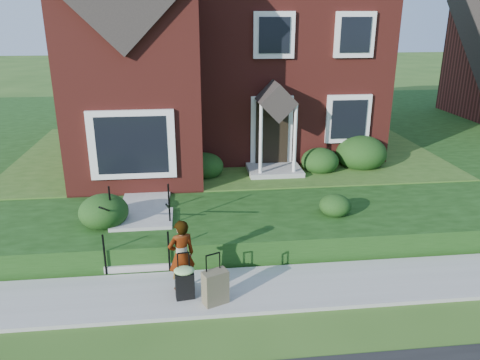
{
  "coord_description": "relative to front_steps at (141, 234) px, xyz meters",
  "views": [
    {
      "loc": [
        -1.36,
        -7.88,
        5.14
      ],
      "look_at": [
        -0.24,
        2.0,
        1.63
      ],
      "focal_mm": 35.0,
      "sensor_mm": 36.0,
      "label": 1
    }
  ],
  "objects": [
    {
      "name": "ground",
      "position": [
        2.5,
        -1.84,
        -0.47
      ],
      "size": [
        120.0,
        120.0,
        0.0
      ],
      "primitive_type": "plane",
      "color": "#2D5119",
      "rests_on": "ground"
    },
    {
      "name": "sidewalk",
      "position": [
        2.5,
        -1.84,
        -0.43
      ],
      "size": [
        60.0,
        1.6,
        0.08
      ],
      "primitive_type": "cube",
      "color": "#9E9B93",
      "rests_on": "ground"
    },
    {
      "name": "terrace",
      "position": [
        6.5,
        9.06,
        -0.17
      ],
      "size": [
        44.0,
        20.0,
        0.6
      ],
      "primitive_type": "cube",
      "color": "#16340E",
      "rests_on": "ground"
    },
    {
      "name": "walkway",
      "position": [
        0.0,
        3.16,
        0.16
      ],
      "size": [
        1.2,
        6.0,
        0.06
      ],
      "primitive_type": "cube",
      "color": "#9E9B93",
      "rests_on": "terrace"
    },
    {
      "name": "main_house",
      "position": [
        2.29,
        7.76,
        4.79
      ],
      "size": [
        10.4,
        10.2,
        9.4
      ],
      "color": "maroon",
      "rests_on": "terrace"
    },
    {
      "name": "front_steps",
      "position": [
        0.0,
        0.0,
        0.0
      ],
      "size": [
        1.4,
        2.02,
        1.5
      ],
      "color": "#9E9B93",
      "rests_on": "ground"
    },
    {
      "name": "foundation_shrubs",
      "position": [
        3.17,
        3.1,
        0.58
      ],
      "size": [
        9.61,
        4.9,
        1.1
      ],
      "color": "#11340F",
      "rests_on": "terrace"
    },
    {
      "name": "woman",
      "position": [
        0.93,
        -1.71,
        0.33
      ],
      "size": [
        0.62,
        0.51,
        1.45
      ],
      "primitive_type": "imported",
      "rotation": [
        0.0,
        0.0,
        3.5
      ],
      "color": "#999999",
      "rests_on": "sidewalk"
    },
    {
      "name": "suitcase_black",
      "position": [
        0.97,
        -2.04,
        -0.03
      ],
      "size": [
        0.42,
        0.36,
        0.94
      ],
      "rotation": [
        0.0,
        0.0,
        0.12
      ],
      "color": "black",
      "rests_on": "sidewalk"
    },
    {
      "name": "suitcase_olive",
      "position": [
        1.53,
        -2.27,
        -0.06
      ],
      "size": [
        0.52,
        0.41,
        0.99
      ],
      "rotation": [
        0.0,
        0.0,
        0.39
      ],
      "color": "brown",
      "rests_on": "sidewalk"
    }
  ]
}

